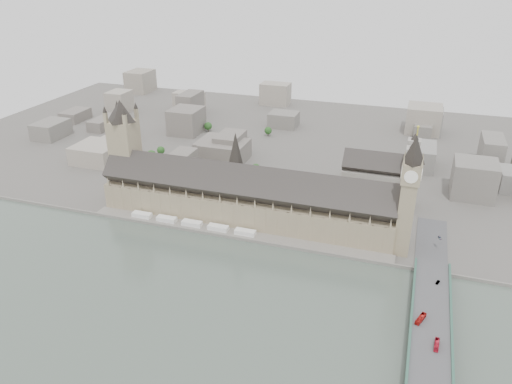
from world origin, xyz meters
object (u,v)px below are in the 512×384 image
(red_bus_south, at_px, (437,345))
(car_approach, at_px, (440,238))
(victoria_tower, at_px, (125,146))
(westminster_bridge, at_px, (430,330))
(elizabeth_tower, at_px, (409,188))
(westminster_abbey, at_px, (380,179))
(car_silver, at_px, (438,282))
(red_bus_north, at_px, (421,319))
(palace_of_westminster, at_px, (244,198))

(red_bus_south, distance_m, car_approach, 131.46)
(victoria_tower, bearing_deg, westminster_bridge, -21.78)
(elizabeth_tower, bearing_deg, westminster_abbey, 107.29)
(victoria_tower, relative_size, red_bus_south, 9.15)
(westminster_bridge, relative_size, red_bus_south, 29.73)
(red_bus_south, distance_m, car_silver, 66.43)
(red_bus_north, bearing_deg, westminster_bridge, 17.80)
(palace_of_westminster, bearing_deg, elizabeth_tower, -4.85)
(westminster_bridge, bearing_deg, car_approach, 87.45)
(victoria_tower, bearing_deg, red_bus_north, -22.18)
(red_bus_north, relative_size, red_bus_south, 1.10)
(westminster_abbey, height_order, car_approach, westminster_abbey)
(westminster_bridge, bearing_deg, red_bus_north, 176.80)
(victoria_tower, height_order, red_bus_south, victoria_tower)
(elizabeth_tower, xyz_separation_m, westminster_bridge, (24.00, -95.50, -52.96))
(elizabeth_tower, relative_size, victoria_tower, 1.07)
(westminster_bridge, xyz_separation_m, car_approach, (4.94, 110.84, 5.84))
(palace_of_westminster, xyz_separation_m, victoria_tower, (-122.00, 6.30, 32.50))
(palace_of_westminster, relative_size, car_silver, 56.00)
(red_bus_north, distance_m, red_bus_south, 23.10)
(car_silver, relative_size, car_approach, 0.96)
(elizabeth_tower, relative_size, westminster_bridge, 0.33)
(palace_of_westminster, distance_m, victoria_tower, 126.41)
(victoria_tower, distance_m, red_bus_south, 319.93)
(car_approach, bearing_deg, westminster_abbey, 113.43)
(palace_of_westminster, bearing_deg, westminster_abbey, 34.17)
(victoria_tower, relative_size, car_approach, 20.30)
(palace_of_westminster, height_order, car_approach, palace_of_westminster)
(red_bus_south, bearing_deg, car_approach, 93.19)
(westminster_bridge, distance_m, car_approach, 111.11)
(westminster_bridge, height_order, westminster_abbey, westminster_abbey)
(palace_of_westminster, distance_m, westminster_bridge, 195.05)
(victoria_tower, distance_m, car_approach, 292.32)
(red_bus_south, bearing_deg, westminster_bridge, 102.80)
(red_bus_north, xyz_separation_m, car_silver, (10.13, 45.46, -0.90))
(car_approach, bearing_deg, victoria_tower, 164.89)
(car_approach, bearing_deg, red_bus_north, -110.50)
(palace_of_westminster, xyz_separation_m, red_bus_north, (155.49, -106.84, -10.78))
(car_approach, bearing_deg, palace_of_westminster, 166.67)
(car_silver, height_order, car_approach, car_silver)
(victoria_tower, distance_m, red_bus_north, 302.78)
(elizabeth_tower, height_order, westminster_abbey, elizabeth_tower)
(westminster_bridge, height_order, red_bus_north, red_bus_north)
(palace_of_westminster, bearing_deg, red_bus_south, -37.72)
(palace_of_westminster, xyz_separation_m, red_bus_south, (165.21, -127.80, -10.93))
(palace_of_westminster, bearing_deg, red_bus_north, -34.49)
(palace_of_westminster, xyz_separation_m, westminster_bridge, (162.00, -107.20, -17.58))
(palace_of_westminster, distance_m, red_bus_north, 188.97)
(palace_of_westminster, bearing_deg, westminster_bridge, -33.49)
(elizabeth_tower, height_order, victoria_tower, elizabeth_tower)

